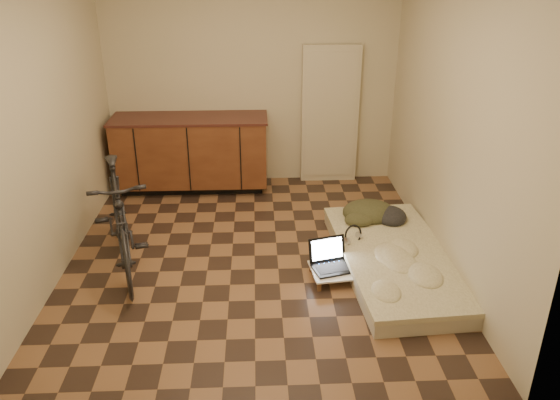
{
  "coord_description": "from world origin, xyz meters",
  "views": [
    {
      "loc": [
        0.04,
        -4.59,
        2.66
      ],
      "look_at": [
        0.25,
        0.08,
        0.55
      ],
      "focal_mm": 35.0,
      "sensor_mm": 36.0,
      "label": 1
    }
  ],
  "objects_px": {
    "futon": "(395,259)",
    "laptop": "(331,262)",
    "bicycle": "(119,214)",
    "lap_desk": "(344,270)"
  },
  "relations": [
    {
      "from": "bicycle",
      "to": "laptop",
      "type": "distance_m",
      "value": 1.94
    },
    {
      "from": "bicycle",
      "to": "lap_desk",
      "type": "height_order",
      "value": "bicycle"
    },
    {
      "from": "futon",
      "to": "laptop",
      "type": "bearing_deg",
      "value": -173.54
    },
    {
      "from": "bicycle",
      "to": "futon",
      "type": "distance_m",
      "value": 2.54
    },
    {
      "from": "futon",
      "to": "laptop",
      "type": "height_order",
      "value": "laptop"
    },
    {
      "from": "futon",
      "to": "laptop",
      "type": "xyz_separation_m",
      "value": [
        -0.62,
        -0.11,
        0.06
      ]
    },
    {
      "from": "lap_desk",
      "to": "laptop",
      "type": "xyz_separation_m",
      "value": [
        -0.12,
        0.04,
        0.06
      ]
    },
    {
      "from": "bicycle",
      "to": "lap_desk",
      "type": "distance_m",
      "value": 2.07
    },
    {
      "from": "futon",
      "to": "laptop",
      "type": "distance_m",
      "value": 0.63
    },
    {
      "from": "bicycle",
      "to": "lap_desk",
      "type": "xyz_separation_m",
      "value": [
        2.0,
        -0.28,
        -0.46
      ]
    }
  ]
}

